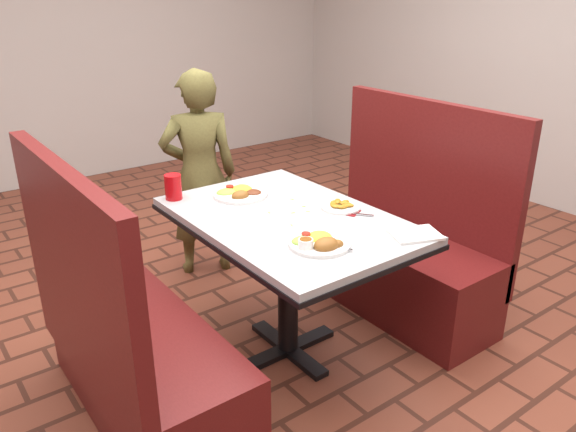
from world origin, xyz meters
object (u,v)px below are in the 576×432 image
object	(u,v)px
near_dinner_plate	(319,240)
far_dinner_plate	(240,191)
plantain_plate	(341,206)
booth_bench_left	(133,354)
diner_person	(200,175)
red_tumbler	(173,187)
booth_bench_right	(400,253)
dining_table	(288,235)

from	to	relation	value
near_dinner_plate	far_dinner_plate	distance (m)	0.71
plantain_plate	booth_bench_left	bearing A→B (deg)	176.08
diner_person	far_dinner_plate	world-z (taller)	diner_person
far_dinner_plate	plantain_plate	world-z (taller)	far_dinner_plate
diner_person	red_tumbler	distance (m)	0.72
near_dinner_plate	plantain_plate	xyz separation A→B (m)	(0.35, 0.26, -0.02)
booth_bench_left	booth_bench_right	distance (m)	1.60
diner_person	near_dinner_plate	world-z (taller)	diner_person
near_dinner_plate	red_tumbler	distance (m)	0.89
dining_table	near_dinner_plate	distance (m)	0.37
dining_table	diner_person	world-z (taller)	diner_person
plantain_plate	red_tumbler	xyz separation A→B (m)	(-0.58, 0.60, 0.05)
booth_bench_left	far_dinner_plate	distance (m)	0.96
booth_bench_left	booth_bench_right	world-z (taller)	same
near_dinner_plate	plantain_plate	bearing A→B (deg)	36.82
diner_person	plantain_plate	world-z (taller)	diner_person
dining_table	booth_bench_left	world-z (taller)	booth_bench_left
dining_table	diner_person	distance (m)	1.08
near_dinner_plate	plantain_plate	world-z (taller)	near_dinner_plate
near_dinner_plate	red_tumbler	xyz separation A→B (m)	(-0.23, 0.86, 0.03)
far_dinner_plate	red_tumbler	distance (m)	0.33
diner_person	far_dinner_plate	xyz separation A→B (m)	(-0.15, -0.71, 0.12)
booth_bench_right	red_tumbler	size ratio (longest dim) A/B	9.53
diner_person	red_tumbler	size ratio (longest dim) A/B	10.34
dining_table	red_tumbler	size ratio (longest dim) A/B	9.63
dining_table	near_dinner_plate	size ratio (longest dim) A/B	4.71
red_tumbler	plantain_plate	bearing A→B (deg)	-45.82
diner_person	booth_bench_left	bearing A→B (deg)	70.86
dining_table	far_dinner_plate	world-z (taller)	far_dinner_plate
dining_table	far_dinner_plate	distance (m)	0.39
diner_person	booth_bench_right	bearing A→B (deg)	143.82
dining_table	booth_bench_left	xyz separation A→B (m)	(-0.80, 0.00, -0.32)
diner_person	red_tumbler	world-z (taller)	diner_person
booth_bench_right	diner_person	size ratio (longest dim) A/B	0.92
dining_table	red_tumbler	bearing A→B (deg)	121.38
booth_bench_left	diner_person	world-z (taller)	diner_person
near_dinner_plate	far_dinner_plate	bearing A→B (deg)	85.02
booth_bench_left	far_dinner_plate	bearing A→B (deg)	25.54
diner_person	near_dinner_plate	size ratio (longest dim) A/B	5.06
booth_bench_left	diner_person	bearing A→B (deg)	49.57
booth_bench_right	far_dinner_plate	xyz separation A→B (m)	(-0.83, 0.37, 0.45)
booth_bench_left	near_dinner_plate	world-z (taller)	booth_bench_left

